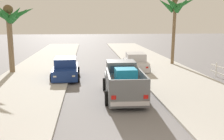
{
  "coord_description": "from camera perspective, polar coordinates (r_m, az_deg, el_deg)",
  "views": [
    {
      "loc": [
        -1.26,
        -6.26,
        4.19
      ],
      "look_at": [
        0.31,
        9.59,
        1.2
      ],
      "focal_mm": 41.84,
      "sensor_mm": 36.0,
      "label": 1
    }
  ],
  "objects": [
    {
      "name": "sidewalk_right",
      "position": [
        19.8,
        13.43,
        -1.71
      ],
      "size": [
        5.27,
        60.0,
        0.12
      ],
      "primitive_type": "cube",
      "color": "beige",
      "rests_on": "ground"
    },
    {
      "name": "car_left_near",
      "position": [
        19.56,
        -10.07,
        0.22
      ],
      "size": [
        2.11,
        4.3,
        1.54
      ],
      "color": "navy",
      "rests_on": "ground"
    },
    {
      "name": "curb_left",
      "position": [
        18.92,
        -13.66,
        -2.32
      ],
      "size": [
        0.16,
        60.0,
        0.1
      ],
      "primitive_type": "cube",
      "color": "silver",
      "rests_on": "ground"
    },
    {
      "name": "sidewalk_left",
      "position": [
        19.13,
        -17.33,
        -2.33
      ],
      "size": [
        5.27,
        60.0,
        0.12
      ],
      "primitive_type": "cube",
      "color": "beige",
      "rests_on": "ground"
    },
    {
      "name": "palm_tree_left_fore",
      "position": [
        25.72,
        13.68,
        12.9
      ],
      "size": [
        3.46,
        3.26,
        6.49
      ],
      "color": "brown",
      "rests_on": "ground"
    },
    {
      "name": "curb_right",
      "position": [
        19.43,
        9.98,
        -1.83
      ],
      "size": [
        0.16,
        60.0,
        0.1
      ],
      "primitive_type": "cube",
      "color": "silver",
      "rests_on": "ground"
    },
    {
      "name": "car_left_mid",
      "position": [
        22.37,
        5.14,
        1.65
      ],
      "size": [
        2.19,
        4.33,
        1.54
      ],
      "color": "silver",
      "rests_on": "ground"
    },
    {
      "name": "palm_tree_right_fore",
      "position": [
        22.34,
        -21.36,
        10.55
      ],
      "size": [
        3.85,
        3.47,
        5.47
      ],
      "color": "#846B4C",
      "rests_on": "ground"
    },
    {
      "name": "pickup_truck",
      "position": [
        14.72,
        2.49,
        -2.64
      ],
      "size": [
        2.33,
        5.26,
        1.8
      ],
      "color": "slate",
      "rests_on": "ground"
    }
  ]
}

